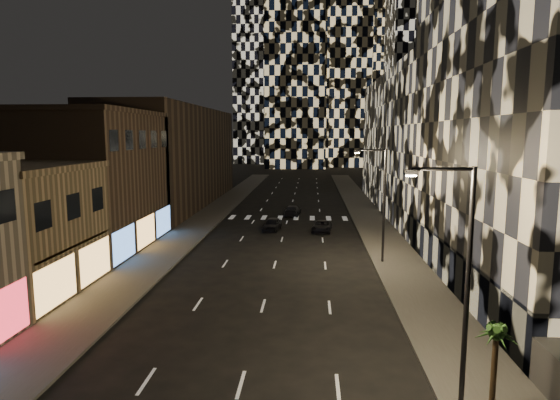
# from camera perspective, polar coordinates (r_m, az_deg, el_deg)

# --- Properties ---
(sidewalk_left) EXTENTS (4.00, 120.00, 0.15)m
(sidewalk_left) POSITION_cam_1_polar(r_m,az_deg,el_deg) (59.26, -8.72, -1.97)
(sidewalk_left) COLOR #47443F
(sidewalk_left) RESTS_ON ground
(sidewalk_right) EXTENTS (4.00, 120.00, 0.15)m
(sidewalk_right) POSITION_cam_1_polar(r_m,az_deg,el_deg) (58.30, 10.86, -2.19)
(sidewalk_right) COLOR #47443F
(sidewalk_right) RESTS_ON ground
(curb_left) EXTENTS (0.20, 120.00, 0.15)m
(curb_left) POSITION_cam_1_polar(r_m,az_deg,el_deg) (58.84, -6.73, -2.00)
(curb_left) COLOR #4C4C47
(curb_left) RESTS_ON ground
(curb_right) EXTENTS (0.20, 120.00, 0.15)m
(curb_right) POSITION_cam_1_polar(r_m,az_deg,el_deg) (58.08, 8.80, -2.18)
(curb_right) COLOR #4C4C47
(curb_right) RESTS_ON ground
(retail_tan) EXTENTS (10.00, 10.00, 8.00)m
(retail_tan) POSITION_cam_1_polar(r_m,az_deg,el_deg) (34.84, -31.01, -3.51)
(retail_tan) COLOR #8B7553
(retail_tan) RESTS_ON ground
(retail_brown) EXTENTS (10.00, 15.00, 12.00)m
(retail_brown) POSITION_cam_1_polar(r_m,az_deg,el_deg) (45.25, -22.18, 2.02)
(retail_brown) COLOR #463528
(retail_brown) RESTS_ON ground
(retail_filler_left) EXTENTS (10.00, 40.00, 14.00)m
(retail_filler_left) POSITION_cam_1_polar(r_m,az_deg,el_deg) (69.90, -12.69, 5.16)
(retail_filler_left) COLOR #463528
(retail_filler_left) RESTS_ON ground
(midrise_base) EXTENTS (0.60, 25.00, 3.00)m
(midrise_base) POSITION_cam_1_polar(r_m,az_deg,el_deg) (33.99, 20.05, -7.43)
(midrise_base) COLOR #383838
(midrise_base) RESTS_ON ground
(midrise_filler_right) EXTENTS (16.00, 40.00, 18.00)m
(midrise_filler_right) POSITION_cam_1_polar(r_m,az_deg,el_deg) (66.22, 19.00, 6.50)
(midrise_filler_right) COLOR #232326
(midrise_filler_right) RESTS_ON ground
(tower_center_low) EXTENTS (18.00, 18.00, 95.00)m
(tower_center_low) POSITION_cam_1_polar(r_m,az_deg,el_deg) (151.66, 2.06, 22.24)
(tower_center_low) COLOR black
(tower_center_low) RESTS_ON ground
(streetlight_near) EXTENTS (2.55, 0.25, 9.00)m
(streetlight_near) POSITION_cam_1_polar(r_m,az_deg,el_deg) (18.49, 21.27, -7.99)
(streetlight_near) COLOR black
(streetlight_near) RESTS_ON sidewalk_right
(streetlight_far) EXTENTS (2.55, 0.25, 9.00)m
(streetlight_far) POSITION_cam_1_polar(r_m,az_deg,el_deg) (37.68, 12.24, 0.34)
(streetlight_far) COLOR black
(streetlight_far) RESTS_ON sidewalk_right
(car_dark_midlane) EXTENTS (2.07, 4.10, 1.34)m
(car_dark_midlane) POSITION_cam_1_polar(r_m,az_deg,el_deg) (50.40, -0.96, -2.96)
(car_dark_midlane) COLOR black
(car_dark_midlane) RESTS_ON ground
(car_dark_oncoming) EXTENTS (2.21, 4.58, 1.29)m
(car_dark_oncoming) POSITION_cam_1_polar(r_m,az_deg,el_deg) (59.50, 1.55, -1.28)
(car_dark_oncoming) COLOR black
(car_dark_oncoming) RESTS_ON ground
(car_dark_rightlane) EXTENTS (2.35, 4.39, 1.17)m
(car_dark_rightlane) POSITION_cam_1_polar(r_m,az_deg,el_deg) (49.74, 5.13, -3.23)
(car_dark_rightlane) COLOR black
(car_dark_rightlane) RESTS_ON ground
(palm_tree) EXTENTS (1.68, 1.66, 3.29)m
(palm_tree) POSITION_cam_1_polar(r_m,az_deg,el_deg) (19.53, 24.85, -15.07)
(palm_tree) COLOR #47331E
(palm_tree) RESTS_ON sidewalk_right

